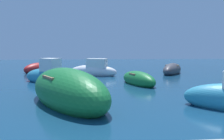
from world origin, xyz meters
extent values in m
ellipsoid|color=#197233|center=(-3.60, 8.01, 0.27)|extent=(1.97, 3.60, 0.98)
cube|color=brown|center=(-3.60, 8.01, 0.60)|extent=(1.02, 0.90, 0.08)
ellipsoid|color=#3F3F47|center=(0.40, 13.67, 0.30)|extent=(3.07, 4.03, 1.10)
cube|color=brown|center=(0.40, 13.67, 0.67)|extent=(1.25, 1.18, 0.08)
ellipsoid|color=white|center=(-6.08, 12.87, 0.29)|extent=(3.89, 2.42, 1.05)
cube|color=white|center=(-5.80, 12.77, 0.95)|extent=(1.67, 1.30, 0.69)
ellipsoid|color=#197233|center=(-7.28, 3.28, 0.48)|extent=(4.13, 5.72, 1.74)
cube|color=brown|center=(-7.28, 3.28, 1.04)|extent=(1.87, 1.66, 0.08)
ellipsoid|color=#B21E1E|center=(-10.72, 16.05, 0.29)|extent=(2.75, 3.28, 1.06)
cube|color=brown|center=(-10.72, 16.05, 0.65)|extent=(1.13, 1.05, 0.08)
ellipsoid|color=teal|center=(-8.95, 9.39, 0.30)|extent=(3.46, 2.99, 1.11)
cube|color=white|center=(-8.73, 9.23, 1.05)|extent=(1.33, 1.29, 0.84)
camera|label=1|loc=(-6.55, -6.03, 2.09)|focal=39.99mm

